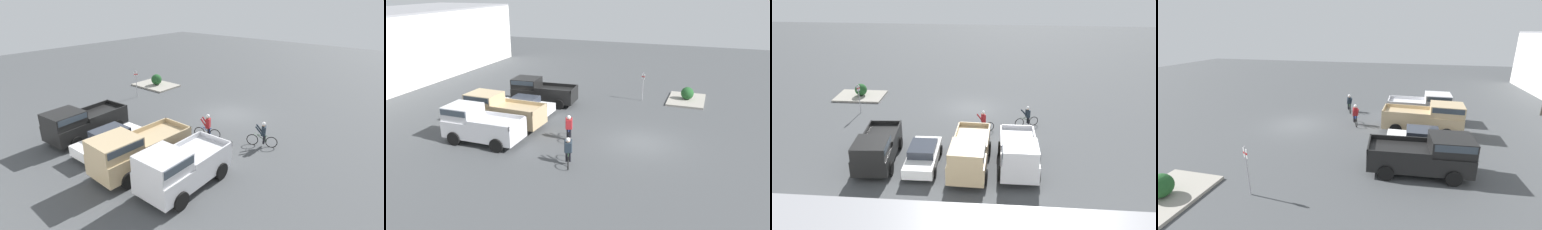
# 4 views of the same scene
# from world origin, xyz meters

# --- Properties ---
(ground_plane) EXTENTS (80.00, 80.00, 0.00)m
(ground_plane) POSITION_xyz_m (0.00, 0.00, 0.00)
(ground_plane) COLOR #424447
(pickup_truck_0) EXTENTS (2.30, 4.83, 2.26)m
(pickup_truck_0) POSITION_xyz_m (-3.30, 9.51, 1.17)
(pickup_truck_0) COLOR silver
(pickup_truck_0) RESTS_ON ground_plane
(pickup_truck_1) EXTENTS (2.42, 5.48, 2.23)m
(pickup_truck_1) POSITION_xyz_m (-0.49, 9.70, 1.16)
(pickup_truck_1) COLOR tan
(pickup_truck_1) RESTS_ON ground_plane
(sedan_0) EXTENTS (1.92, 4.26, 1.33)m
(sedan_0) POSITION_xyz_m (2.29, 9.27, 0.67)
(sedan_0) COLOR white
(sedan_0) RESTS_ON ground_plane
(pickup_truck_2) EXTENTS (2.54, 5.23, 2.07)m
(pickup_truck_2) POSITION_xyz_m (5.06, 9.39, 1.07)
(pickup_truck_2) COLOR black
(pickup_truck_2) RESTS_ON ground_plane
(cyclist_0) EXTENTS (1.64, 0.68, 1.64)m
(cyclist_0) POSITION_xyz_m (-1.09, 4.39, 0.81)
(cyclist_0) COLOR black
(cyclist_0) RESTS_ON ground_plane
(cyclist_1) EXTENTS (1.74, 0.71, 1.59)m
(cyclist_1) POSITION_xyz_m (-4.27, 3.17, 0.79)
(cyclist_1) COLOR black
(cyclist_1) RESTS_ON ground_plane
(fire_lane_sign) EXTENTS (0.16, 0.28, 2.38)m
(fire_lane_sign) POSITION_xyz_m (8.77, 1.69, 1.44)
(fire_lane_sign) COLOR #9E9EA3
(fire_lane_sign) RESTS_ON ground_plane
(curb_island) EXTENTS (4.13, 2.92, 0.15)m
(curb_island) POSITION_xyz_m (10.00, -1.81, 0.07)
(curb_island) COLOR gray
(curb_island) RESTS_ON ground_plane
(shrub) EXTENTS (1.04, 1.04, 1.04)m
(shrub) POSITION_xyz_m (9.91, -1.85, 0.67)
(shrub) COLOR #1E4C23
(shrub) RESTS_ON curb_island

